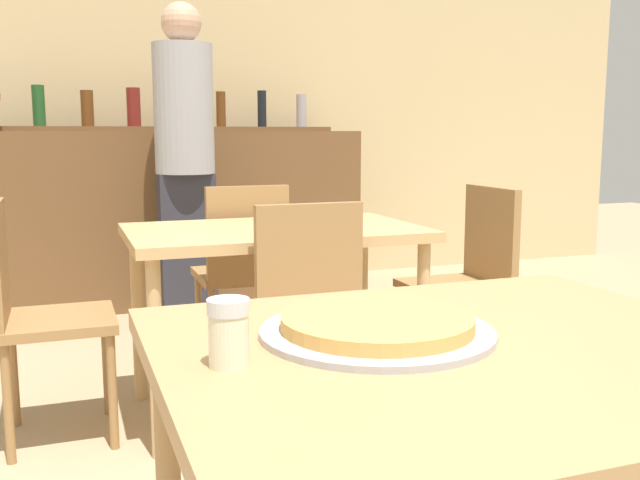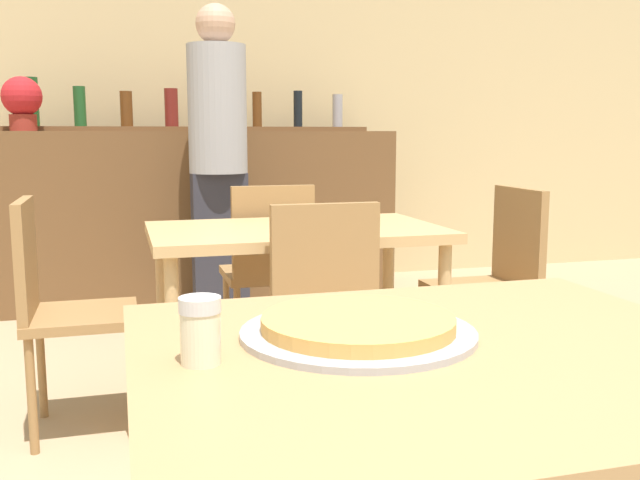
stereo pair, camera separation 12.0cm
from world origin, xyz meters
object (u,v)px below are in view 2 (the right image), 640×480
object	(u,v)px
person_standing	(218,151)
chair_far_side_left	(58,299)
potted_plant	(22,100)
chair_far_side_front	(334,318)
cheese_shaker	(200,330)
pizza_tray	(358,327)
chair_far_side_right	(496,273)
chair_far_side_back	(269,263)

from	to	relation	value
person_standing	chair_far_side_left	bearing A→B (deg)	-118.37
person_standing	potted_plant	distance (m)	1.27
chair_far_side_front	cheese_shaker	size ratio (longest dim) A/B	8.47
pizza_tray	potted_plant	distance (m)	3.75
chair_far_side_right	potted_plant	bearing A→B (deg)	-133.62
chair_far_side_right	pizza_tray	bearing A→B (deg)	-36.64
chair_far_side_back	potted_plant	size ratio (longest dim) A/B	2.68
chair_far_side_front	person_standing	bearing A→B (deg)	92.82
chair_far_side_left	potted_plant	bearing A→B (deg)	8.84
chair_far_side_left	person_standing	bearing A→B (deg)	-28.37
chair_far_side_left	chair_far_side_front	bearing A→B (deg)	-120.26
chair_far_side_back	cheese_shaker	bearing A→B (deg)	75.63
chair_far_side_back	person_standing	xyz separation A→B (m)	(-0.10, 0.96, 0.50)
chair_far_side_left	person_standing	xyz separation A→B (m)	(0.80, 1.48, 0.50)
chair_far_side_back	chair_far_side_left	distance (m)	1.04
chair_far_side_front	potted_plant	xyz separation A→B (m)	(-1.21, 2.54, 0.80)
chair_far_side_front	potted_plant	distance (m)	2.92
chair_far_side_front	chair_far_side_left	bearing A→B (deg)	149.74
chair_far_side_right	potted_plant	size ratio (longest dim) A/B	2.68
chair_far_side_front	chair_far_side_back	xyz separation A→B (m)	(-0.00, 1.05, 0.00)
pizza_tray	cheese_shaker	bearing A→B (deg)	-165.11
chair_far_side_back	chair_far_side_front	bearing A→B (deg)	90.00
chair_far_side_right	chair_far_side_left	bearing A→B (deg)	-90.00
chair_far_side_front	chair_far_side_right	bearing A→B (deg)	30.26
cheese_shaker	person_standing	xyz separation A→B (m)	(0.46, 3.14, 0.19)
chair_far_side_front	chair_far_side_left	size ratio (longest dim) A/B	1.00
chair_far_side_front	potted_plant	size ratio (longest dim) A/B	2.68
chair_far_side_front	cheese_shaker	xyz separation A→B (m)	(-0.56, -1.14, 0.31)
chair_far_side_left	chair_far_side_right	xyz separation A→B (m)	(1.80, 0.00, 0.00)
chair_far_side_left	pizza_tray	bearing A→B (deg)	-158.80
person_standing	potted_plant	world-z (taller)	person_standing
potted_plant	cheese_shaker	bearing A→B (deg)	-79.94
cheese_shaker	pizza_tray	bearing A→B (deg)	14.89
person_standing	cheese_shaker	bearing A→B (deg)	-98.34
chair_far_side_back	person_standing	size ratio (longest dim) A/B	0.48
chair_far_side_back	cheese_shaker	world-z (taller)	chair_far_side_back
chair_far_side_right	pizza_tray	xyz separation A→B (m)	(-1.18, -1.59, 0.27)
pizza_tray	person_standing	bearing A→B (deg)	86.57
chair_far_side_right	person_standing	distance (m)	1.85
cheese_shaker	potted_plant	distance (m)	3.76
chair_far_side_front	chair_far_side_back	size ratio (longest dim) A/B	1.00
pizza_tray	potted_plant	size ratio (longest dim) A/B	1.24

